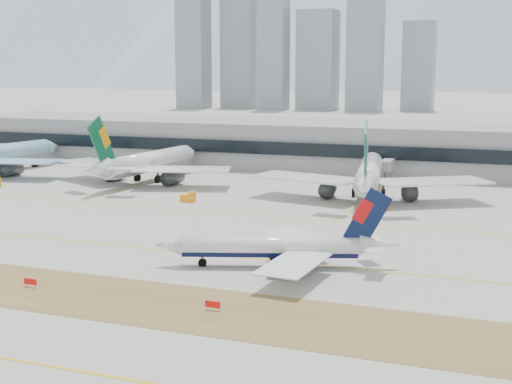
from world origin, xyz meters
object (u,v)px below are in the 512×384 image
at_px(widebody_eva, 145,163).
at_px(terminal, 343,145).
at_px(taxiing_airliner, 279,248).
at_px(widebody_cathay, 369,176).

distance_m(widebody_eva, terminal, 68.95).
height_order(taxiing_airliner, widebody_eva, widebody_eva).
xyz_separation_m(widebody_eva, terminal, (45.87, 51.44, 2.00)).
relative_size(widebody_eva, terminal, 0.21).
relative_size(taxiing_airliner, widebody_eva, 0.68).
height_order(widebody_eva, terminal, widebody_eva).
distance_m(taxiing_airliner, terminal, 124.73).
bearing_deg(widebody_eva, terminal, -37.66).
relative_size(widebody_eva, widebody_cathay, 0.97).
height_order(widebody_eva, widebody_cathay, widebody_cathay).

